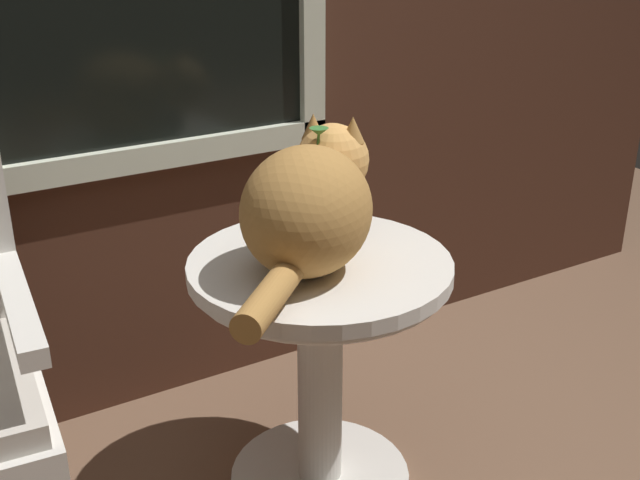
% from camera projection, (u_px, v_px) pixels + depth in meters
% --- Properties ---
extents(wicker_side_table, '(0.61, 0.61, 0.63)m').
position_uv_depth(wicker_side_table, '(320.00, 334.00, 1.90)').
color(wicker_side_table, silver).
rests_on(wicker_side_table, ground_plane).
extents(cat, '(0.54, 0.52, 0.30)m').
position_uv_depth(cat, '(310.00, 204.00, 1.74)').
color(cat, '#AD7A3D').
rests_on(cat, wicker_side_table).
extents(pewter_vase_with_ivy, '(0.11, 0.11, 0.28)m').
position_uv_depth(pewter_vase_with_ivy, '(316.00, 208.00, 1.90)').
color(pewter_vase_with_ivy, '#99999E').
rests_on(pewter_vase_with_ivy, wicker_side_table).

